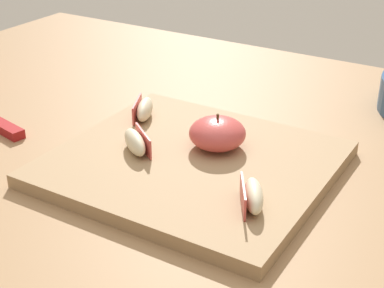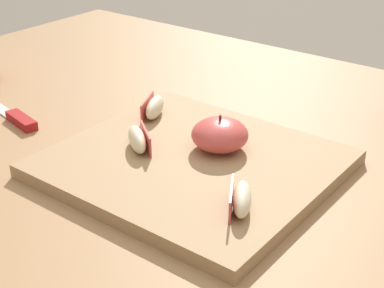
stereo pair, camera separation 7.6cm
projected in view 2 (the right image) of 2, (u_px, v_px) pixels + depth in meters
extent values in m
cube|color=#9E754C|center=(206.00, 162.00, 0.83)|extent=(1.42, 0.97, 0.03)
cube|color=#9E754C|center=(108.00, 157.00, 1.66)|extent=(0.06, 0.06, 0.74)
cube|color=#A37F56|center=(192.00, 164.00, 0.77)|extent=(0.35, 0.32, 0.02)
ellipsoid|color=#D14C47|center=(220.00, 135.00, 0.78)|extent=(0.08, 0.08, 0.04)
cylinder|color=#4C3319|center=(220.00, 119.00, 0.77)|extent=(0.00, 0.00, 0.01)
ellipsoid|color=beige|center=(137.00, 139.00, 0.78)|extent=(0.06, 0.06, 0.03)
cube|color=#D14C47|center=(146.00, 138.00, 0.79)|extent=(0.05, 0.04, 0.03)
ellipsoid|color=beige|center=(242.00, 199.00, 0.65)|extent=(0.05, 0.07, 0.03)
cube|color=#D14C47|center=(231.00, 198.00, 0.65)|extent=(0.03, 0.05, 0.03)
ellipsoid|color=beige|center=(155.00, 107.00, 0.88)|extent=(0.05, 0.07, 0.03)
cube|color=#D14C47|center=(147.00, 107.00, 0.88)|extent=(0.03, 0.06, 0.03)
cube|color=silver|center=(0.00, 108.00, 0.96)|extent=(0.09, 0.04, 0.00)
cube|color=maroon|center=(21.00, 121.00, 0.90)|extent=(0.07, 0.03, 0.01)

